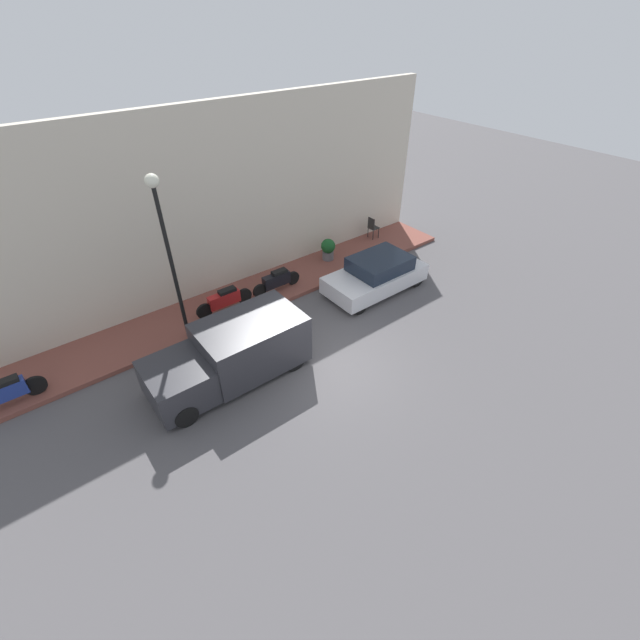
{
  "coord_description": "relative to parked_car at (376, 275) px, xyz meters",
  "views": [
    {
      "loc": [
        -7.63,
        6.03,
        9.04
      ],
      "look_at": [
        1.2,
        -0.82,
        0.6
      ],
      "focal_mm": 24.0,
      "sensor_mm": 36.0,
      "label": 1
    }
  ],
  "objects": [
    {
      "name": "ground_plane",
      "position": [
        -2.1,
        4.23,
        -0.65
      ],
      "size": [
        60.0,
        60.0,
        0.0
      ],
      "primitive_type": "plane",
      "color": "#514F51"
    },
    {
      "name": "building_facade",
      "position": [
        3.73,
        4.23,
        2.64
      ],
      "size": [
        0.3,
        18.58,
        6.58
      ],
      "color": "beige",
      "rests_on": "ground_plane"
    },
    {
      "name": "cafe_chair",
      "position": [
        3.1,
        -2.73,
        0.07
      ],
      "size": [
        0.4,
        0.4,
        0.99
      ],
      "color": "#262626",
      "rests_on": "sidewalk"
    },
    {
      "name": "motorcycle_blue",
      "position": [
        1.72,
        12.03,
        -0.05
      ],
      "size": [
        0.3,
        1.9,
        0.83
      ],
      "color": "navy",
      "rests_on": "sidewalk"
    },
    {
      "name": "streetlamp",
      "position": [
        1.56,
        6.98,
        3.13
      ],
      "size": [
        0.38,
        0.38,
        5.32
      ],
      "color": "black",
      "rests_on": "sidewalk"
    },
    {
      "name": "delivery_van",
      "position": [
        -0.89,
        6.67,
        0.23
      ],
      "size": [
        1.95,
        4.61,
        1.71
      ],
      "color": "#2D2D33",
      "rests_on": "ground_plane"
    },
    {
      "name": "motorcycle_black",
      "position": [
        2.05,
        3.17,
        -0.06
      ],
      "size": [
        0.3,
        2.02,
        0.82
      ],
      "color": "black",
      "rests_on": "sidewalk"
    },
    {
      "name": "motorcycle_red",
      "position": [
        2.09,
        5.32,
        -0.05
      ],
      "size": [
        0.3,
        2.13,
        0.82
      ],
      "color": "#B21E1E",
      "rests_on": "sidewalk"
    },
    {
      "name": "parked_car",
      "position": [
        0.0,
        0.0,
        0.0
      ],
      "size": [
        1.85,
        3.95,
        1.34
      ],
      "color": "silver",
      "rests_on": "ground_plane"
    },
    {
      "name": "sidewalk",
      "position": [
        2.45,
        4.23,
        -0.57
      ],
      "size": [
        2.27,
        18.58,
        0.15
      ],
      "color": "brown",
      "rests_on": "ground_plane"
    },
    {
      "name": "potted_plant",
      "position": [
        2.77,
        0.13,
        -0.0
      ],
      "size": [
        0.6,
        0.6,
        0.91
      ],
      "color": "slate",
      "rests_on": "sidewalk"
    }
  ]
}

